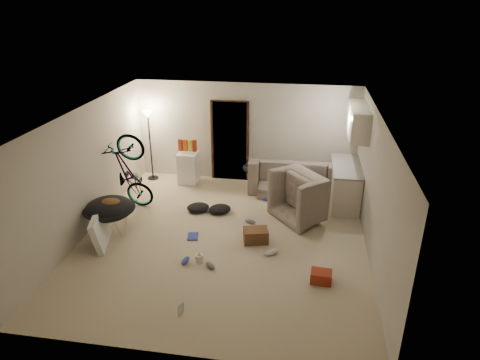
% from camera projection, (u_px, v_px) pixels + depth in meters
% --- Properties ---
extents(floor, '(5.50, 6.00, 0.02)m').
position_uv_depth(floor, '(224.00, 239.00, 8.46)').
color(floor, beige).
rests_on(floor, ground).
extents(ceiling, '(5.50, 6.00, 0.02)m').
position_uv_depth(ceiling, '(222.00, 115.00, 7.45)').
color(ceiling, white).
rests_on(ceiling, wall_back).
extents(wall_back, '(5.50, 0.02, 2.50)m').
position_uv_depth(wall_back, '(246.00, 133.00, 10.67)').
color(wall_back, beige).
rests_on(wall_back, floor).
extents(wall_front, '(5.50, 0.02, 2.50)m').
position_uv_depth(wall_front, '(175.00, 279.00, 5.23)').
color(wall_front, beige).
rests_on(wall_front, floor).
extents(wall_left, '(0.02, 6.00, 2.50)m').
position_uv_depth(wall_left, '(84.00, 172.00, 8.35)').
color(wall_left, beige).
rests_on(wall_left, floor).
extents(wall_right, '(0.02, 6.00, 2.50)m').
position_uv_depth(wall_right, '(376.00, 191.00, 7.56)').
color(wall_right, beige).
rests_on(wall_right, floor).
extents(doorway, '(0.85, 0.10, 2.04)m').
position_uv_depth(doorway, '(230.00, 141.00, 10.79)').
color(doorway, black).
rests_on(doorway, floor).
extents(door_trim, '(0.97, 0.04, 2.10)m').
position_uv_depth(door_trim, '(230.00, 142.00, 10.76)').
color(door_trim, '#341D12').
rests_on(door_trim, floor).
extents(floor_lamp, '(0.28, 0.28, 1.81)m').
position_uv_depth(floor_lamp, '(149.00, 130.00, 10.67)').
color(floor_lamp, black).
rests_on(floor_lamp, floor).
extents(kitchen_counter, '(0.60, 1.50, 0.88)m').
position_uv_depth(kitchen_counter, '(345.00, 185.00, 9.74)').
color(kitchen_counter, beige).
rests_on(kitchen_counter, floor).
extents(counter_top, '(0.64, 1.54, 0.04)m').
position_uv_depth(counter_top, '(347.00, 166.00, 9.56)').
color(counter_top, gray).
rests_on(counter_top, kitchen_counter).
extents(kitchen_uppers, '(0.38, 1.40, 0.65)m').
position_uv_depth(kitchen_uppers, '(358.00, 121.00, 9.11)').
color(kitchen_uppers, beige).
rests_on(kitchen_uppers, wall_right).
extents(sofa, '(2.11, 0.85, 0.61)m').
position_uv_depth(sofa, '(293.00, 179.00, 10.37)').
color(sofa, '#353C35').
rests_on(sofa, floor).
extents(armchair, '(1.55, 1.57, 0.77)m').
position_uv_depth(armchair, '(312.00, 199.00, 9.21)').
color(armchair, '#353C35').
rests_on(armchair, floor).
extents(bicycle, '(1.87, 0.89, 1.06)m').
position_uv_depth(bicycle, '(131.00, 188.00, 9.49)').
color(bicycle, black).
rests_on(bicycle, floor).
extents(book_asset, '(0.26, 0.22, 0.02)m').
position_uv_depth(book_asset, '(178.00, 317.00, 6.40)').
color(book_asset, '#A02F18').
rests_on(book_asset, floor).
extents(mini_fridge, '(0.47, 0.47, 0.80)m').
position_uv_depth(mini_fridge, '(188.00, 168.00, 10.80)').
color(mini_fridge, white).
rests_on(mini_fridge, floor).
extents(snack_box_0, '(0.11, 0.09, 0.30)m').
position_uv_depth(snack_box_0, '(181.00, 145.00, 10.59)').
color(snack_box_0, '#A02F18').
rests_on(snack_box_0, mini_fridge).
extents(snack_box_1, '(0.11, 0.08, 0.30)m').
position_uv_depth(snack_box_1, '(185.00, 145.00, 10.57)').
color(snack_box_1, '#D3561A').
rests_on(snack_box_1, mini_fridge).
extents(snack_box_2, '(0.10, 0.07, 0.30)m').
position_uv_depth(snack_box_2, '(190.00, 146.00, 10.55)').
color(snack_box_2, yellow).
rests_on(snack_box_2, mini_fridge).
extents(snack_box_3, '(0.11, 0.08, 0.30)m').
position_uv_depth(snack_box_3, '(195.00, 146.00, 10.53)').
color(snack_box_3, '#A02F18').
rests_on(snack_box_3, mini_fridge).
extents(saucer_chair, '(1.03, 1.03, 0.73)m').
position_uv_depth(saucer_chair, '(110.00, 213.00, 8.54)').
color(saucer_chair, silver).
rests_on(saucer_chair, floor).
extents(hoodie, '(0.57, 0.51, 0.22)m').
position_uv_depth(hoodie, '(110.00, 204.00, 8.42)').
color(hoodie, brown).
rests_on(hoodie, saucer_chair).
extents(sofa_drape, '(0.57, 0.47, 0.28)m').
position_uv_depth(sofa_drape, '(254.00, 168.00, 10.41)').
color(sofa_drape, black).
rests_on(sofa_drape, sofa).
extents(tv_box, '(0.48, 0.96, 0.63)m').
position_uv_depth(tv_box, '(100.00, 230.00, 8.18)').
color(tv_box, silver).
rests_on(tv_box, floor).
extents(drink_case_a, '(0.53, 0.44, 0.27)m').
position_uv_depth(drink_case_a, '(256.00, 235.00, 8.31)').
color(drink_case_a, brown).
rests_on(drink_case_a, floor).
extents(drink_case_b, '(0.37, 0.28, 0.20)m').
position_uv_depth(drink_case_b, '(321.00, 277.00, 7.16)').
color(drink_case_b, '#A02F18').
rests_on(drink_case_b, floor).
extents(juicer, '(0.14, 0.14, 0.21)m').
position_uv_depth(juicer, '(199.00, 258.00, 7.70)').
color(juicer, white).
rests_on(juicer, floor).
extents(newspaper, '(0.63, 0.71, 0.01)m').
position_uv_depth(newspaper, '(253.00, 223.00, 9.03)').
color(newspaper, '#BCB4AD').
rests_on(newspaper, floor).
extents(book_blue, '(0.25, 0.31, 0.03)m').
position_uv_depth(book_blue, '(193.00, 236.00, 8.51)').
color(book_blue, '#2E3FA9').
rests_on(book_blue, floor).
extents(book_white, '(0.22, 0.28, 0.02)m').
position_uv_depth(book_white, '(218.00, 210.00, 9.56)').
color(book_white, silver).
rests_on(book_white, floor).
extents(shoe_0, '(0.30, 0.20, 0.10)m').
position_uv_depth(shoe_0, '(269.00, 199.00, 9.98)').
color(shoe_0, '#2E3FA9').
rests_on(shoe_0, floor).
extents(shoe_1, '(0.27, 0.18, 0.09)m').
position_uv_depth(shoe_1, '(250.00, 221.00, 9.00)').
color(shoe_1, slate).
rests_on(shoe_1, floor).
extents(shoe_2, '(0.14, 0.26, 0.09)m').
position_uv_depth(shoe_2, '(186.00, 261.00, 7.69)').
color(shoe_2, '#2E3FA9').
rests_on(shoe_2, floor).
extents(shoe_3, '(0.25, 0.25, 0.09)m').
position_uv_depth(shoe_3, '(211.00, 265.00, 7.55)').
color(shoe_3, slate).
rests_on(shoe_3, floor).
extents(shoe_4, '(0.31, 0.28, 0.11)m').
position_uv_depth(shoe_4, '(271.00, 252.00, 7.93)').
color(shoe_4, white).
rests_on(shoe_4, floor).
extents(clothes_lump_a, '(0.61, 0.57, 0.16)m').
position_uv_depth(clothes_lump_a, '(198.00, 207.00, 9.51)').
color(clothes_lump_a, black).
rests_on(clothes_lump_a, floor).
extents(clothes_lump_b, '(0.65, 0.62, 0.15)m').
position_uv_depth(clothes_lump_b, '(220.00, 209.00, 9.45)').
color(clothes_lump_b, black).
rests_on(clothes_lump_b, floor).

